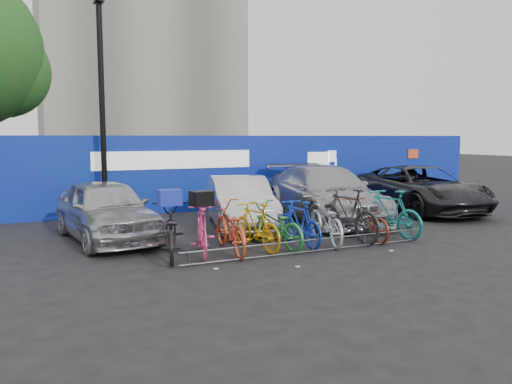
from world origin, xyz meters
TOP-DOWN VIEW (x-y plane):
  - ground at (0.00, 0.00)m, footprint 100.00×100.00m
  - hoarding at (0.01, 6.00)m, footprint 22.00×0.18m
  - lamppost at (-3.20, 5.40)m, footprint 0.25×0.50m
  - bike_rack at (-0.00, -0.60)m, footprint 5.60×0.03m
  - car_0 at (-3.60, 2.54)m, footprint 2.16×4.29m
  - car_1 at (-0.18, 2.74)m, footprint 2.33×4.25m
  - car_2 at (2.47, 2.82)m, footprint 2.88×5.56m
  - car_3 at (6.12, 2.95)m, footprint 3.10×5.47m
  - bike_0 at (-2.72, 0.23)m, footprint 1.17×2.09m
  - bike_1 at (-2.10, 0.15)m, footprint 0.84×1.74m
  - bike_2 at (-1.50, 0.18)m, footprint 0.89×2.05m
  - bike_3 at (-0.91, 0.15)m, footprint 0.75×1.74m
  - bike_4 at (-0.46, 0.18)m, footprint 0.96×1.93m
  - bike_5 at (0.10, 0.11)m, footprint 0.54×1.70m
  - bike_6 at (0.75, 0.11)m, footprint 1.08×2.05m
  - bike_7 at (1.37, 0.14)m, footprint 0.80×2.08m
  - bike_8 at (1.82, 0.07)m, footprint 0.70×1.77m
  - bike_9 at (2.53, 0.08)m, footprint 0.84×1.95m
  - cargo_crate at (-2.72, 0.23)m, footprint 0.43×0.33m
  - cargo_topcase at (-2.10, 0.15)m, footprint 0.44×0.41m

SIDE VIEW (x-z plane):
  - ground at x=0.00m, z-range 0.00..0.00m
  - bike_rack at x=0.00m, z-range 0.01..0.31m
  - bike_8 at x=1.82m, z-range 0.00..0.91m
  - bike_4 at x=-0.46m, z-range 0.00..0.97m
  - bike_1 at x=-2.10m, z-range 0.00..1.01m
  - bike_5 at x=0.10m, z-range 0.00..1.01m
  - bike_3 at x=-0.91m, z-range 0.00..1.01m
  - bike_6 at x=0.75m, z-range 0.00..1.02m
  - bike_0 at x=-2.72m, z-range 0.00..1.04m
  - bike_2 at x=-1.50m, z-range 0.00..1.05m
  - bike_9 at x=2.53m, z-range 0.00..1.13m
  - bike_7 at x=1.37m, z-range 0.00..1.22m
  - car_1 at x=-0.18m, z-range 0.00..1.33m
  - car_0 at x=-3.60m, z-range 0.00..1.40m
  - car_3 at x=6.12m, z-range 0.00..1.44m
  - car_2 at x=2.47m, z-range 0.00..1.54m
  - cargo_topcase at x=-2.10m, z-range 1.01..1.30m
  - cargo_crate at x=-2.72m, z-range 1.04..1.35m
  - hoarding at x=0.01m, z-range 0.00..2.40m
  - lamppost at x=-3.20m, z-range 0.22..6.33m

